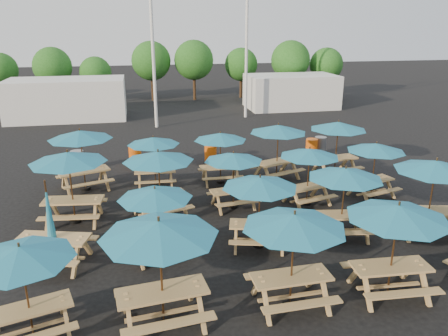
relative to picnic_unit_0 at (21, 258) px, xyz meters
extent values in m
plane|color=black|center=(5.70, 5.85, -1.94)|extent=(120.00, 120.00, 0.00)
cube|color=#A27F48|center=(0.00, 0.00, -1.23)|extent=(1.86, 1.14, 0.06)
cube|color=#A27F48|center=(-0.18, 0.61, -1.51)|extent=(1.73, 0.72, 0.04)
cylinder|color=black|center=(0.00, 0.00, -1.89)|extent=(0.35, 0.35, 0.10)
cylinder|color=brown|center=(0.00, 0.00, -0.83)|extent=(0.04, 0.04, 2.22)
cone|color=teal|center=(0.00, 0.00, 0.10)|extent=(2.76, 2.76, 0.31)
cube|color=#A27F48|center=(-0.01, 3.04, -1.12)|extent=(2.12, 1.28, 0.07)
cube|color=#A27F48|center=(-0.21, 2.34, -1.44)|extent=(1.98, 0.80, 0.04)
cube|color=#A27F48|center=(0.19, 3.74, -1.44)|extent=(1.98, 0.80, 0.04)
cylinder|color=black|center=(-0.01, 3.04, -1.89)|extent=(0.40, 0.40, 0.11)
cylinder|color=brown|center=(-0.01, 3.04, -0.67)|extent=(0.05, 0.05, 2.54)
cone|color=teal|center=(-0.01, 3.04, -0.23)|extent=(0.24, 0.24, 1.65)
cube|color=#A27F48|center=(0.20, 5.83, -1.13)|extent=(2.05, 0.99, 0.07)
cube|color=#A27F48|center=(0.11, 5.11, -1.45)|extent=(1.99, 0.50, 0.04)
cube|color=#A27F48|center=(0.28, 6.55, -1.45)|extent=(1.99, 0.50, 0.04)
cylinder|color=black|center=(0.20, 5.83, -1.89)|extent=(0.39, 0.39, 0.11)
cylinder|color=brown|center=(0.20, 5.83, -0.68)|extent=(0.05, 0.05, 2.52)
cone|color=teal|center=(0.20, 5.83, 0.38)|extent=(2.80, 2.80, 0.35)
cube|color=#A27F48|center=(0.25, 8.95, -1.13)|extent=(2.11, 1.38, 0.07)
cube|color=#A27F48|center=(0.49, 8.27, -1.45)|extent=(1.95, 0.91, 0.04)
cube|color=#A27F48|center=(0.01, 9.63, -1.45)|extent=(1.95, 0.91, 0.04)
cylinder|color=black|center=(0.25, 8.95, -1.89)|extent=(0.39, 0.39, 0.11)
cylinder|color=brown|center=(0.25, 8.95, -0.68)|extent=(0.05, 0.05, 2.51)
cone|color=teal|center=(0.25, 8.95, 0.38)|extent=(3.21, 3.21, 0.35)
cube|color=#A27F48|center=(2.81, -0.10, -1.11)|extent=(2.09, 1.02, 0.07)
cube|color=#A27F48|center=(2.90, -0.83, -1.44)|extent=(2.03, 0.52, 0.04)
cube|color=#A27F48|center=(2.72, 0.64, -1.44)|extent=(2.03, 0.52, 0.04)
cylinder|color=black|center=(2.81, -0.10, -1.88)|extent=(0.40, 0.40, 0.11)
cylinder|color=brown|center=(2.81, -0.10, -0.66)|extent=(0.05, 0.05, 2.57)
cone|color=teal|center=(2.81, -0.10, 0.43)|extent=(2.86, 2.86, 0.36)
cube|color=#A27F48|center=(2.86, 2.98, -1.26)|extent=(1.78, 1.11, 0.06)
cube|color=#A27F48|center=(3.04, 2.40, -1.53)|extent=(1.65, 0.72, 0.04)
cube|color=#A27F48|center=(2.67, 3.56, -1.53)|extent=(1.65, 0.72, 0.04)
cylinder|color=black|center=(2.86, 2.98, -1.89)|extent=(0.33, 0.33, 0.09)
cylinder|color=brown|center=(2.86, 2.98, -0.88)|extent=(0.04, 0.04, 2.12)
cone|color=teal|center=(2.86, 2.98, 0.01)|extent=(2.66, 2.66, 0.30)
cube|color=#A27F48|center=(3.11, 5.69, -1.17)|extent=(2.02, 1.28, 0.06)
cube|color=#A27F48|center=(3.32, 5.04, -1.47)|extent=(1.87, 0.83, 0.04)
cube|color=#A27F48|center=(2.90, 6.35, -1.47)|extent=(1.87, 0.83, 0.04)
cylinder|color=black|center=(3.11, 5.69, -1.89)|extent=(0.38, 0.38, 0.10)
cylinder|color=brown|center=(3.11, 5.69, -0.74)|extent=(0.05, 0.05, 2.41)
cone|color=teal|center=(3.11, 5.69, 0.28)|extent=(3.03, 3.03, 0.34)
cube|color=#A27F48|center=(3.08, 8.79, -1.25)|extent=(1.69, 0.70, 0.06)
cube|color=#A27F48|center=(3.06, 8.18, -1.52)|extent=(1.68, 0.28, 0.04)
cube|color=#A27F48|center=(3.09, 9.40, -1.52)|extent=(1.68, 0.28, 0.04)
cylinder|color=black|center=(3.08, 8.79, -1.89)|extent=(0.33, 0.33, 0.09)
cylinder|color=brown|center=(3.08, 8.79, -0.87)|extent=(0.04, 0.04, 2.13)
cone|color=teal|center=(3.08, 8.79, 0.02)|extent=(2.20, 2.20, 0.30)
cube|color=#A27F48|center=(5.85, -0.02, -1.16)|extent=(1.91, 0.80, 0.06)
cube|color=#A27F48|center=(5.88, -0.71, -1.47)|extent=(1.90, 0.33, 0.04)
cube|color=#A27F48|center=(5.83, 0.67, -1.47)|extent=(1.90, 0.33, 0.04)
cylinder|color=black|center=(5.85, -0.02, -1.89)|extent=(0.38, 0.38, 0.10)
cylinder|color=brown|center=(5.85, -0.02, -0.73)|extent=(0.05, 0.05, 2.41)
cone|color=teal|center=(5.85, -0.02, 0.29)|extent=(2.50, 2.50, 0.34)
cube|color=#A27F48|center=(5.89, 2.96, -1.22)|extent=(1.88, 1.11, 0.06)
cube|color=#A27F48|center=(5.73, 2.34, -1.50)|extent=(1.77, 0.68, 0.04)
cube|color=#A27F48|center=(6.05, 3.59, -1.50)|extent=(1.77, 0.68, 0.04)
cylinder|color=black|center=(5.89, 2.96, -1.89)|extent=(0.35, 0.35, 0.10)
cylinder|color=brown|center=(5.89, 2.96, -0.81)|extent=(0.04, 0.04, 2.25)
cone|color=teal|center=(5.89, 2.96, 0.14)|extent=(2.75, 2.75, 0.31)
cube|color=#A27F48|center=(5.78, 6.00, -1.26)|extent=(1.72, 0.84, 0.06)
cube|color=#A27F48|center=(5.85, 5.39, -1.53)|extent=(1.67, 0.43, 0.04)
cube|color=#A27F48|center=(5.70, 6.60, -1.53)|extent=(1.67, 0.43, 0.04)
cylinder|color=black|center=(5.78, 6.00, -1.89)|extent=(0.33, 0.33, 0.09)
cylinder|color=brown|center=(5.78, 6.00, -0.88)|extent=(0.04, 0.04, 2.12)
cone|color=teal|center=(5.78, 6.00, 0.01)|extent=(2.36, 2.36, 0.29)
cube|color=#A27F48|center=(5.82, 8.71, -1.23)|extent=(1.72, 0.68, 0.06)
cube|color=#A27F48|center=(5.83, 8.08, -1.51)|extent=(1.72, 0.25, 0.04)
cube|color=#A27F48|center=(5.82, 9.34, -1.51)|extent=(1.72, 0.25, 0.04)
cylinder|color=black|center=(5.82, 8.71, -1.89)|extent=(0.34, 0.34, 0.10)
cylinder|color=brown|center=(5.82, 8.71, -0.84)|extent=(0.04, 0.04, 2.20)
cone|color=teal|center=(5.82, 8.71, 0.09)|extent=(2.21, 2.21, 0.31)
cube|color=#A27F48|center=(8.41, -0.08, -1.15)|extent=(1.95, 0.85, 0.06)
cube|color=#A27F48|center=(8.37, -0.78, -1.46)|extent=(1.93, 0.37, 0.04)
cube|color=#A27F48|center=(8.45, 0.62, -1.46)|extent=(1.93, 0.37, 0.04)
cylinder|color=black|center=(8.41, -0.08, -1.89)|extent=(0.38, 0.38, 0.11)
cylinder|color=brown|center=(8.41, -0.08, -0.72)|extent=(0.05, 0.05, 2.45)
cone|color=teal|center=(8.41, -0.08, 0.31)|extent=(2.58, 2.58, 0.34)
cube|color=#A27F48|center=(8.63, 3.07, -1.20)|extent=(1.89, 0.97, 0.06)
cube|color=#A27F48|center=(8.53, 2.42, -1.49)|extent=(1.82, 0.52, 0.04)
cube|color=#A27F48|center=(8.73, 3.73, -1.49)|extent=(1.82, 0.52, 0.04)
cylinder|color=black|center=(8.63, 3.07, -1.89)|extent=(0.36, 0.36, 0.10)
cylinder|color=brown|center=(8.63, 3.07, -0.79)|extent=(0.04, 0.04, 2.31)
cone|color=teal|center=(8.63, 3.07, 0.19)|extent=(2.63, 2.63, 0.32)
cube|color=#A27F48|center=(8.56, 5.77, -1.24)|extent=(1.83, 1.09, 0.06)
cube|color=#A27F48|center=(8.72, 5.16, -1.51)|extent=(1.71, 0.67, 0.04)
cube|color=#A27F48|center=(8.39, 6.37, -1.51)|extent=(1.71, 0.67, 0.04)
cylinder|color=black|center=(8.56, 5.77, -1.89)|extent=(0.34, 0.34, 0.10)
cylinder|color=brown|center=(8.56, 5.77, -0.85)|extent=(0.04, 0.04, 2.19)
cone|color=teal|center=(8.56, 5.77, 0.08)|extent=(2.68, 2.68, 0.30)
cube|color=#A27F48|center=(8.32, 8.70, -1.16)|extent=(2.04, 1.34, 0.06)
cube|color=#A27F48|center=(8.56, 8.05, -1.47)|extent=(1.88, 0.90, 0.04)
cube|color=#A27F48|center=(8.08, 9.36, -1.47)|extent=(1.88, 0.90, 0.04)
cylinder|color=black|center=(8.32, 8.70, -1.89)|extent=(0.38, 0.38, 0.11)
cylinder|color=brown|center=(8.32, 8.70, -0.73)|extent=(0.05, 0.05, 2.43)
cone|color=teal|center=(8.32, 8.70, 0.30)|extent=(3.11, 3.11, 0.34)
cube|color=#A27F48|center=(11.42, 2.69, -1.13)|extent=(2.08, 1.20, 0.07)
cube|color=#A27F48|center=(11.26, 2.00, -1.45)|extent=(1.97, 0.72, 0.04)
cube|color=#A27F48|center=(11.59, 3.39, -1.45)|extent=(1.97, 0.72, 0.04)
cylinder|color=black|center=(11.42, 2.69, -1.89)|extent=(0.39, 0.39, 0.11)
cylinder|color=brown|center=(11.42, 2.69, -0.69)|extent=(0.05, 0.05, 2.50)
cone|color=teal|center=(11.42, 2.69, 0.37)|extent=(3.02, 3.02, 0.35)
cube|color=#A27F48|center=(11.29, 5.93, -1.23)|extent=(1.84, 1.11, 0.06)
cube|color=#A27F48|center=(11.46, 5.32, -1.51)|extent=(1.72, 0.70, 0.04)
cube|color=#A27F48|center=(11.12, 6.54, -1.51)|extent=(1.72, 0.70, 0.04)
cylinder|color=black|center=(11.29, 5.93, -1.89)|extent=(0.34, 0.34, 0.10)
cylinder|color=brown|center=(11.29, 5.93, -0.84)|extent=(0.04, 0.04, 2.20)
cone|color=teal|center=(11.29, 5.93, 0.08)|extent=(2.71, 2.71, 0.31)
cube|color=#A27F48|center=(11.03, 8.66, -1.15)|extent=(2.01, 1.01, 0.06)
cube|color=#A27F48|center=(11.13, 7.97, -1.46)|extent=(1.94, 0.54, 0.04)
cube|color=#A27F48|center=(10.93, 9.36, -1.46)|extent=(1.94, 0.54, 0.04)
cylinder|color=black|center=(11.03, 8.66, -1.89)|extent=(0.38, 0.38, 0.11)
cylinder|color=brown|center=(11.03, 8.66, -0.71)|extent=(0.05, 0.05, 2.45)
cone|color=teal|center=(11.03, 8.66, 0.32)|extent=(2.78, 2.78, 0.34)
cylinder|color=gray|center=(-0.32, 11.56, -1.47)|extent=(0.59, 0.59, 0.95)
cylinder|color=#E1570D|center=(2.28, 11.77, -1.47)|extent=(0.59, 0.59, 0.95)
cylinder|color=#E1570D|center=(5.87, 11.52, -1.47)|extent=(0.59, 0.59, 0.95)
cylinder|color=#E1570D|center=(11.05, 11.47, -1.47)|extent=(0.59, 0.59, 0.95)
cylinder|color=gray|center=(11.66, 11.77, -1.47)|extent=(0.59, 0.59, 0.95)
cylinder|color=silver|center=(3.70, 19.85, 4.06)|extent=(0.20, 0.20, 12.00)
cylinder|color=silver|center=(10.20, 21.85, 4.06)|extent=(0.20, 0.20, 12.00)
cube|color=silver|center=(-2.30, 23.85, -0.54)|extent=(8.00, 4.00, 2.80)
cube|color=silver|center=(14.70, 24.85, -0.64)|extent=(7.00, 4.00, 2.60)
cylinder|color=#382314|center=(-8.37, 31.10, -0.98)|extent=(0.24, 0.24, 1.92)
sphere|color=#1E5919|center=(-8.37, 31.10, 0.90)|extent=(2.80, 2.80, 2.80)
cylinder|color=#382314|center=(-4.04, 29.76, -0.87)|extent=(0.24, 0.24, 2.14)
sphere|color=#1E5919|center=(-4.04, 29.76, 1.22)|extent=(3.11, 3.11, 3.11)
cylinder|color=#382314|center=(-0.68, 29.51, -1.05)|extent=(0.24, 0.24, 1.78)
sphere|color=#1E5919|center=(-0.68, 29.51, 0.69)|extent=(2.59, 2.59, 2.59)
cylinder|color=#382314|center=(3.95, 30.57, -0.78)|extent=(0.24, 0.24, 2.31)
sphere|color=#1E5919|center=(3.95, 30.57, 1.47)|extent=(3.36, 3.36, 3.36)
cylinder|color=#382314|center=(7.60, 30.11, -0.77)|extent=(0.24, 0.24, 2.35)
sphere|color=#1E5919|center=(7.60, 30.11, 1.53)|extent=(3.41, 3.41, 3.41)
cylinder|color=#382314|center=(11.93, 30.53, -0.93)|extent=(0.24, 0.24, 2.02)
sphere|color=#1E5919|center=(11.93, 30.53, 1.04)|extent=(2.94, 2.94, 2.94)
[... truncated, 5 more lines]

